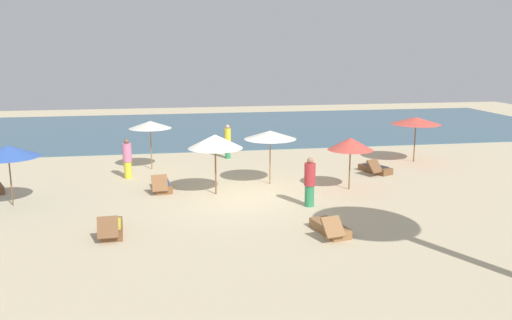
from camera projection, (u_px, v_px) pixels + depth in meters
The scene contains 15 objects.
ground_plane at pixel (237, 199), 19.34m from camera, with size 60.00×60.00×0.00m, color beige.
ocean_water at pixel (201, 128), 35.71m from camera, with size 48.00×16.00×0.06m, color #3D6075.
umbrella_0 at pixel (150, 125), 23.65m from camera, with size 1.86×1.86×2.16m.
umbrella_1 at pixel (351, 144), 20.30m from camera, with size 1.72×1.72×2.00m.
umbrella_2 at pixel (270, 135), 21.07m from camera, with size 2.05×2.05×2.14m.
umbrella_3 at pixel (8, 151), 18.18m from camera, with size 2.05×2.05×2.10m.
umbrella_4 at pixel (215, 141), 19.58m from camera, with size 2.00×2.00×2.23m.
umbrella_5 at pixel (416, 121), 25.21m from camera, with size 2.29×2.29×2.12m.
lounger_2 at pixel (375, 169), 23.32m from camera, with size 1.24×1.78×0.69m.
lounger_3 at pixel (162, 186), 20.48m from camera, with size 0.78×1.70×0.74m.
lounger_5 at pixel (112, 229), 15.67m from camera, with size 0.70×1.70×0.71m.
lounger_6 at pixel (330, 228), 15.74m from camera, with size 0.92×1.78×0.68m.
person_0 at pixel (228, 141), 26.19m from camera, with size 0.44×0.44×1.66m.
person_1 at pixel (127, 159), 22.23m from camera, with size 0.52×0.52×1.65m.
person_2 at pixel (310, 182), 18.31m from camera, with size 0.53×0.53×1.70m.
Camera 1 is at (-2.56, -18.46, 5.36)m, focal length 37.94 mm.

